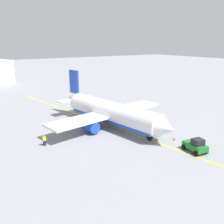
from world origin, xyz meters
TOP-DOWN VIEW (x-y plane):
  - ground_plane at (0.00, 0.00)m, footprint 400.00×400.00m
  - airplane at (-0.43, -0.07)m, footprint 29.71×26.48m
  - pushback_tug at (16.59, 4.12)m, footprint 3.86×2.78m
  - refueling_worker at (1.55, -14.10)m, footprint 0.40×0.54m
  - safety_cone_nose at (11.65, 4.92)m, footprint 0.53×0.53m
  - taxi_line_marking at (0.00, 0.00)m, footprint 77.62×12.42m

SIDE VIEW (x-z plane):
  - ground_plane at x=0.00m, z-range 0.00..0.00m
  - taxi_line_marking at x=0.00m, z-range 0.00..0.01m
  - safety_cone_nose at x=11.65m, z-range 0.00..0.59m
  - refueling_worker at x=1.55m, z-range -0.03..1.68m
  - pushback_tug at x=16.59m, z-range -0.09..2.11m
  - airplane at x=-0.43m, z-range -2.18..7.81m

